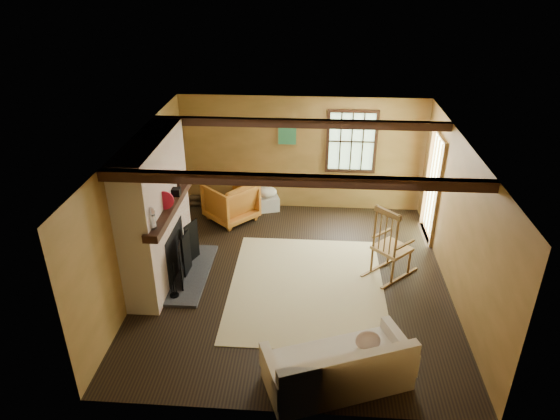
# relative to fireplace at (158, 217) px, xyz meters

# --- Properties ---
(ground) EXTENTS (5.50, 5.50, 0.00)m
(ground) POSITION_rel_fireplace_xyz_m (2.23, 0.00, -1.10)
(ground) COLOR black
(ground) RESTS_ON ground
(room_envelope) EXTENTS (5.02, 5.52, 2.44)m
(room_envelope) POSITION_rel_fireplace_xyz_m (2.45, 0.26, 0.53)
(room_envelope) COLOR olive
(room_envelope) RESTS_ON ground
(fireplace) EXTENTS (1.02, 2.30, 2.40)m
(fireplace) POSITION_rel_fireplace_xyz_m (0.00, 0.00, 0.00)
(fireplace) COLOR #985A3B
(fireplace) RESTS_ON ground
(rug) EXTENTS (2.50, 3.00, 0.01)m
(rug) POSITION_rel_fireplace_xyz_m (2.43, -0.20, -1.10)
(rug) COLOR tan
(rug) RESTS_ON ground
(rocking_chair) EXTENTS (1.01, 1.00, 1.29)m
(rocking_chair) POSITION_rel_fireplace_xyz_m (3.79, 0.26, -0.56)
(rocking_chair) COLOR tan
(rocking_chair) RESTS_ON ground
(sofa) EXTENTS (1.97, 1.39, 0.73)m
(sofa) POSITION_rel_fireplace_xyz_m (2.88, -2.28, -0.84)
(sofa) COLOR beige
(sofa) RESTS_ON ground
(firewood_pile) EXTENTS (0.70, 0.13, 0.25)m
(firewood_pile) POSITION_rel_fireplace_xyz_m (0.18, 2.60, -0.98)
(firewood_pile) COLOR brown
(firewood_pile) RESTS_ON ground
(laundry_basket) EXTENTS (0.59, 0.51, 0.30)m
(laundry_basket) POSITION_rel_fireplace_xyz_m (1.50, 2.55, -0.95)
(laundry_basket) COLOR silver
(laundry_basket) RESTS_ON ground
(basket_pillow) EXTENTS (0.52, 0.46, 0.22)m
(basket_pillow) POSITION_rel_fireplace_xyz_m (1.50, 2.55, -0.69)
(basket_pillow) COLOR beige
(basket_pillow) RESTS_ON laundry_basket
(armchair) EXTENTS (1.25, 1.24, 0.81)m
(armchair) POSITION_rel_fireplace_xyz_m (0.82, 2.05, -0.70)
(armchair) COLOR #BF6026
(armchair) RESTS_ON ground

